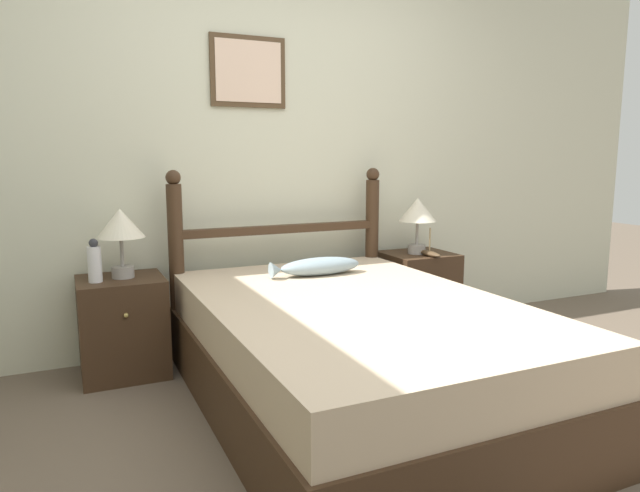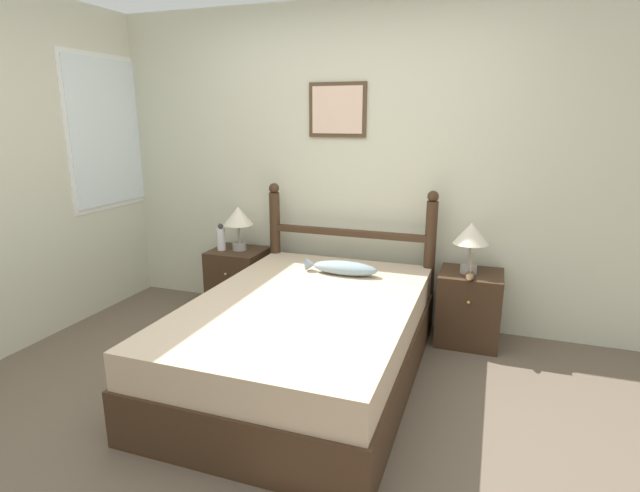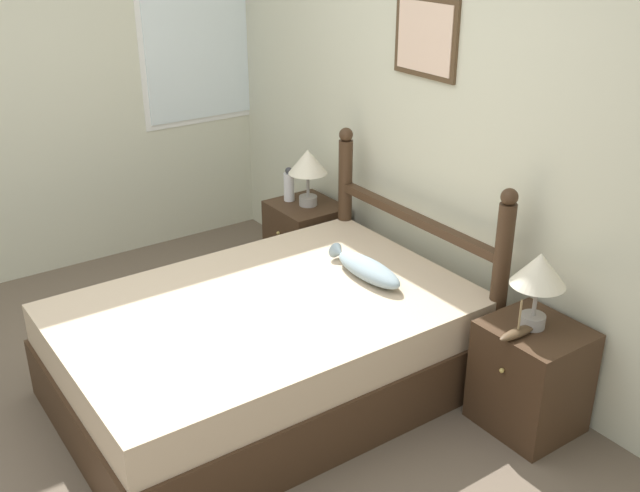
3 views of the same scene
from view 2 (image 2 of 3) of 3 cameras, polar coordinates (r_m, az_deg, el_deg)
The scene contains 11 objects.
ground_plane at distance 3.01m, azimuth -6.13°, elevation -19.30°, with size 16.00×16.00×0.00m, color brown.
wall_back at distance 4.14m, azimuth 3.85°, elevation 9.09°, with size 6.40×0.08×2.55m.
bed at distance 3.31m, azimuth -1.75°, elevation -10.59°, with size 1.40×2.07×0.54m.
headboard at distance 4.08m, azimuth 3.26°, elevation -0.62°, with size 1.40×0.09×1.13m.
nightstand_left at distance 4.46m, azimuth -9.27°, elevation -3.85°, with size 0.46×0.44×0.55m.
nightstand_right at distance 3.95m, azimuth 16.66°, elevation -6.74°, with size 0.46×0.44×0.55m.
table_lamp_left at distance 4.32m, azimuth -9.32°, elevation 3.16°, with size 0.26×0.26×0.38m.
table_lamp_right at distance 3.78m, azimuth 16.88°, elevation 1.10°, with size 0.26×0.26×0.38m.
bottle at distance 4.38m, azimuth -11.24°, elevation 0.89°, with size 0.07×0.07×0.23m.
model_boat at distance 3.73m, azimuth 16.79°, elevation -3.22°, with size 0.06×0.23×0.19m.
fish_pillow at distance 3.70m, azimuth 2.62°, elevation -2.51°, with size 0.55×0.16×0.10m.
Camera 2 is at (1.11, -2.24, 1.67)m, focal length 28.00 mm.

